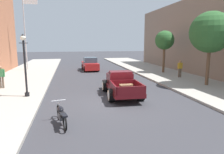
% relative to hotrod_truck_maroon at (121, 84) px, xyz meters
% --- Properties ---
extents(ground_plane, '(140.00, 140.00, 0.00)m').
position_rel_hotrod_truck_maroon_xyz_m(ground_plane, '(-0.49, -1.64, -0.75)').
color(ground_plane, '#333338').
extents(hotrod_truck_maroon, '(2.31, 4.99, 1.58)m').
position_rel_hotrod_truck_maroon_xyz_m(hotrod_truck_maroon, '(0.00, 0.00, 0.00)').
color(hotrod_truck_maroon, '#510F14').
rests_on(hotrod_truck_maroon, ground).
extents(motorcycle_parked, '(0.70, 2.09, 0.93)m').
position_rel_hotrod_truck_maroon_xyz_m(motorcycle_parked, '(-3.73, -4.39, -0.31)').
color(motorcycle_parked, black).
rests_on(motorcycle_parked, ground).
extents(car_background_red, '(1.97, 4.35, 1.65)m').
position_rel_hotrod_truck_maroon_xyz_m(car_background_red, '(-0.77, 12.56, 0.01)').
color(car_background_red, '#AD1E1E').
rests_on(car_background_red, ground).
extents(pedestrian_sidewalk_left, '(0.53, 0.22, 1.65)m').
position_rel_hotrod_truck_maroon_xyz_m(pedestrian_sidewalk_left, '(-8.24, 3.05, 0.33)').
color(pedestrian_sidewalk_left, brown).
rests_on(pedestrian_sidewalk_left, sidewalk_left).
extents(pedestrian_sidewalk_right, '(0.53, 0.22, 1.65)m').
position_rel_hotrod_truck_maroon_xyz_m(pedestrian_sidewalk_right, '(7.09, 4.63, 0.33)').
color(pedestrian_sidewalk_right, brown).
rests_on(pedestrian_sidewalk_right, sidewalk_right).
extents(street_lamp_near, '(0.50, 0.32, 3.85)m').
position_rel_hotrod_truck_maroon_xyz_m(street_lamp_near, '(-5.98, 0.24, 1.63)').
color(street_lamp_near, black).
rests_on(street_lamp_near, sidewalk_left).
extents(flagpole, '(1.74, 0.16, 9.16)m').
position_rel_hotrod_truck_maroon_xyz_m(flagpole, '(-8.22, 13.71, 5.02)').
color(flagpole, '#B2B2B7').
rests_on(flagpole, sidewalk_left).
extents(street_tree_nearest, '(3.15, 3.15, 5.68)m').
position_rel_hotrod_truck_maroon_xyz_m(street_tree_nearest, '(7.31, 0.96, 3.48)').
color(street_tree_nearest, brown).
rests_on(street_tree_nearest, sidewalk_right).
extents(street_tree_second, '(2.10, 2.10, 4.64)m').
position_rel_hotrod_truck_maroon_xyz_m(street_tree_second, '(7.08, 8.08, 2.94)').
color(street_tree_second, brown).
rests_on(street_tree_second, sidewalk_right).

